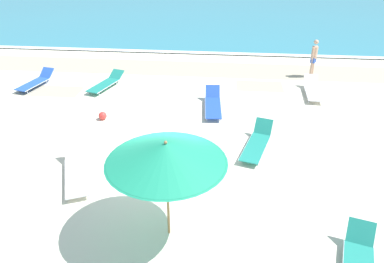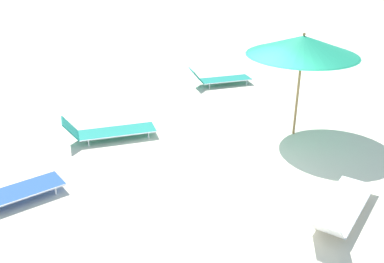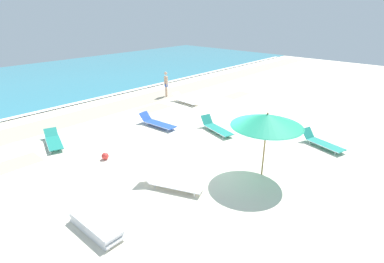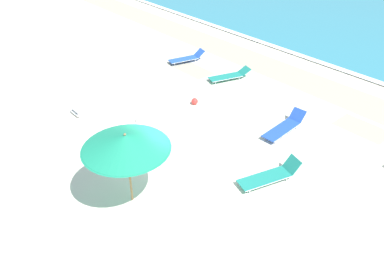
# 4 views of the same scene
# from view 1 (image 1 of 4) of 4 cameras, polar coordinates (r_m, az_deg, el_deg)

# --- Properties ---
(ground_plane) EXTENTS (60.00, 60.00, 0.16)m
(ground_plane) POSITION_cam_1_polar(r_m,az_deg,el_deg) (10.71, -3.76, -7.82)
(ground_plane) COLOR beige
(ocean_water) EXTENTS (60.00, 18.40, 0.07)m
(ocean_water) POSITION_cam_1_polar(r_m,az_deg,el_deg) (29.99, 2.64, 16.96)
(ocean_water) COLOR teal
(ocean_water) RESTS_ON ground_plane
(beach_umbrella) EXTENTS (2.58, 2.58, 2.50)m
(beach_umbrella) POSITION_cam_1_polar(r_m,az_deg,el_deg) (7.73, -3.98, -3.33)
(beach_umbrella) COLOR #9E7547
(beach_umbrella) RESTS_ON ground_plane
(sun_lounger_under_umbrella) EXTENTS (1.19, 2.25, 0.62)m
(sun_lounger_under_umbrella) POSITION_cam_1_polar(r_m,az_deg,el_deg) (12.11, 9.89, -1.74)
(sun_lounger_under_umbrella) COLOR #1E8475
(sun_lounger_under_umbrella) RESTS_ON ground_plane
(sun_lounger_beside_umbrella) EXTENTS (0.71, 2.12, 0.56)m
(sun_lounger_beside_umbrella) POSITION_cam_1_polar(r_m,az_deg,el_deg) (16.62, 17.95, 6.03)
(sun_lounger_beside_umbrella) COLOR white
(sun_lounger_beside_umbrella) RESTS_ON ground_plane
(sun_lounger_near_water_left) EXTENTS (1.43, 2.35, 0.57)m
(sun_lounger_near_water_left) POSITION_cam_1_polar(r_m,az_deg,el_deg) (11.14, -17.25, -5.79)
(sun_lounger_near_water_left) COLOR white
(sun_lounger_near_water_left) RESTS_ON ground_plane
(sun_lounger_near_water_right) EXTENTS (1.08, 2.12, 0.54)m
(sun_lounger_near_water_right) POSITION_cam_1_polar(r_m,az_deg,el_deg) (18.11, -22.72, 7.05)
(sun_lounger_near_water_right) COLOR blue
(sun_lounger_near_water_right) RESTS_ON ground_plane
(sun_lounger_mid_beach_pair_a) EXTENTS (1.24, 2.27, 0.47)m
(sun_lounger_mid_beach_pair_a) POSITION_cam_1_polar(r_m,az_deg,el_deg) (17.01, -12.97, 7.22)
(sun_lounger_mid_beach_pair_a) COLOR #1E8475
(sun_lounger_mid_beach_pair_a) RESTS_ON ground_plane
(sun_lounger_mid_beach_pair_b) EXTENTS (0.76, 2.31, 0.59)m
(sun_lounger_mid_beach_pair_b) POSITION_cam_1_polar(r_m,az_deg,el_deg) (14.55, 3.22, 4.16)
(sun_lounger_mid_beach_pair_b) COLOR blue
(sun_lounger_mid_beach_pair_b) RESTS_ON ground_plane
(beachgoer_wading_adult) EXTENTS (0.31, 0.39, 1.76)m
(beachgoer_wading_adult) POSITION_cam_1_polar(r_m,az_deg,el_deg) (18.44, 18.09, 10.87)
(beachgoer_wading_adult) COLOR tan
(beachgoer_wading_adult) RESTS_ON ground_plane
(beach_ball) EXTENTS (0.30, 0.30, 0.30)m
(beach_ball) POSITION_cam_1_polar(r_m,az_deg,el_deg) (14.17, -13.46, 2.34)
(beach_ball) COLOR red
(beach_ball) RESTS_ON ground_plane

